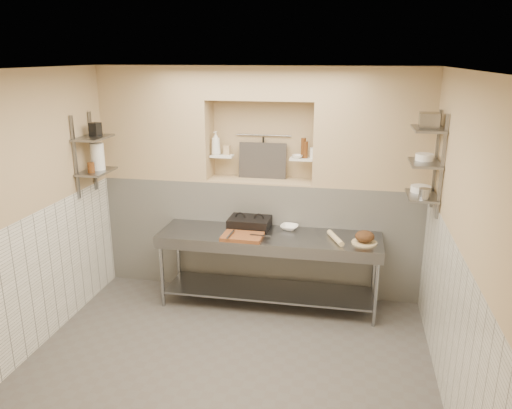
% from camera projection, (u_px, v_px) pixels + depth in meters
% --- Properties ---
extents(floor, '(4.00, 3.90, 0.10)m').
position_uv_depth(floor, '(229.00, 362.00, 5.01)').
color(floor, '#4F4A46').
rests_on(floor, ground).
extents(ceiling, '(4.00, 3.90, 0.10)m').
position_uv_depth(ceiling, '(224.00, 63.00, 4.18)').
color(ceiling, silver).
rests_on(ceiling, ground).
extents(wall_left, '(0.10, 3.90, 2.80)m').
position_uv_depth(wall_left, '(27.00, 213.00, 4.96)').
color(wall_left, tan).
rests_on(wall_left, ground).
extents(wall_right, '(0.10, 3.90, 2.80)m').
position_uv_depth(wall_right, '(462.00, 241.00, 4.22)').
color(wall_right, tan).
rests_on(wall_right, ground).
extents(wall_back, '(4.00, 0.10, 2.80)m').
position_uv_depth(wall_back, '(264.00, 177.00, 6.47)').
color(wall_back, tan).
rests_on(wall_back, ground).
extents(wall_front, '(4.00, 0.10, 2.80)m').
position_uv_depth(wall_front, '(137.00, 345.00, 2.71)').
color(wall_front, tan).
rests_on(wall_front, ground).
extents(backwall_lower, '(4.00, 0.40, 1.40)m').
position_uv_depth(backwall_lower, '(261.00, 234.00, 6.44)').
color(backwall_lower, silver).
rests_on(backwall_lower, floor).
extents(alcove_sill, '(1.30, 0.40, 0.02)m').
position_uv_depth(alcove_sill, '(261.00, 180.00, 6.24)').
color(alcove_sill, tan).
rests_on(alcove_sill, backwall_lower).
extents(backwall_pillar_left, '(1.35, 0.40, 1.40)m').
position_uv_depth(backwall_pillar_left, '(158.00, 122.00, 6.28)').
color(backwall_pillar_left, tan).
rests_on(backwall_pillar_left, backwall_lower).
extents(backwall_pillar_right, '(1.35, 0.40, 1.40)m').
position_uv_depth(backwall_pillar_right, '(373.00, 128.00, 5.80)').
color(backwall_pillar_right, tan).
rests_on(backwall_pillar_right, backwall_lower).
extents(backwall_header, '(1.30, 0.40, 0.40)m').
position_uv_depth(backwall_header, '(261.00, 83.00, 5.89)').
color(backwall_header, tan).
rests_on(backwall_header, backwall_lower).
extents(wainscot_left, '(0.02, 3.90, 1.40)m').
position_uv_depth(wainscot_left, '(41.00, 278.00, 5.15)').
color(wainscot_left, silver).
rests_on(wainscot_left, floor).
extents(wainscot_right, '(0.02, 3.90, 1.40)m').
position_uv_depth(wainscot_right, '(445.00, 314.00, 4.43)').
color(wainscot_right, silver).
rests_on(wainscot_right, floor).
extents(alcove_shelf_left, '(0.28, 0.16, 0.02)m').
position_uv_depth(alcove_shelf_left, '(222.00, 156.00, 6.24)').
color(alcove_shelf_left, white).
rests_on(alcove_shelf_left, backwall_lower).
extents(alcove_shelf_right, '(0.28, 0.16, 0.02)m').
position_uv_depth(alcove_shelf_right, '(301.00, 159.00, 6.06)').
color(alcove_shelf_right, white).
rests_on(alcove_shelf_right, backwall_lower).
extents(utensil_rail, '(0.70, 0.02, 0.02)m').
position_uv_depth(utensil_rail, '(264.00, 135.00, 6.24)').
color(utensil_rail, gray).
rests_on(utensil_rail, wall_back).
extents(hanging_steel, '(0.02, 0.02, 0.30)m').
position_uv_depth(hanging_steel, '(263.00, 149.00, 6.27)').
color(hanging_steel, black).
rests_on(hanging_steel, utensil_rail).
extents(splash_panel, '(0.60, 0.08, 0.45)m').
position_uv_depth(splash_panel, '(262.00, 161.00, 6.26)').
color(splash_panel, '#383330').
rests_on(splash_panel, alcove_sill).
extents(shelf_rail_left_a, '(0.03, 0.03, 0.95)m').
position_uv_depth(shelf_rail_left_a, '(93.00, 151.00, 6.01)').
color(shelf_rail_left_a, slate).
rests_on(shelf_rail_left_a, wall_left).
extents(shelf_rail_left_b, '(0.03, 0.03, 0.95)m').
position_uv_depth(shelf_rail_left_b, '(75.00, 158.00, 5.63)').
color(shelf_rail_left_b, slate).
rests_on(shelf_rail_left_b, wall_left).
extents(wall_shelf_left_lower, '(0.30, 0.50, 0.02)m').
position_uv_depth(wall_shelf_left_lower, '(97.00, 172.00, 5.86)').
color(wall_shelf_left_lower, slate).
rests_on(wall_shelf_left_lower, wall_left).
extents(wall_shelf_left_upper, '(0.30, 0.50, 0.03)m').
position_uv_depth(wall_shelf_left_upper, '(93.00, 138.00, 5.74)').
color(wall_shelf_left_upper, slate).
rests_on(wall_shelf_left_upper, wall_left).
extents(shelf_rail_right_a, '(0.03, 0.03, 1.05)m').
position_uv_depth(shelf_rail_right_a, '(436.00, 160.00, 5.28)').
color(shelf_rail_right_a, slate).
rests_on(shelf_rail_right_a, wall_right).
extents(shelf_rail_right_b, '(0.03, 0.03, 1.05)m').
position_uv_depth(shelf_rail_right_b, '(442.00, 168.00, 4.91)').
color(shelf_rail_right_b, slate).
rests_on(shelf_rail_right_b, wall_right).
extents(wall_shelf_right_lower, '(0.30, 0.50, 0.02)m').
position_uv_depth(wall_shelf_right_lower, '(422.00, 196.00, 5.22)').
color(wall_shelf_right_lower, slate).
rests_on(wall_shelf_right_lower, wall_right).
extents(wall_shelf_right_mid, '(0.30, 0.50, 0.02)m').
position_uv_depth(wall_shelf_right_mid, '(425.00, 163.00, 5.12)').
color(wall_shelf_right_mid, slate).
rests_on(wall_shelf_right_mid, wall_right).
extents(wall_shelf_right_upper, '(0.30, 0.50, 0.03)m').
position_uv_depth(wall_shelf_right_upper, '(428.00, 129.00, 5.02)').
color(wall_shelf_right_upper, slate).
rests_on(wall_shelf_right_upper, wall_right).
extents(prep_table, '(2.60, 0.70, 0.90)m').
position_uv_depth(prep_table, '(269.00, 255.00, 5.89)').
color(prep_table, gray).
rests_on(prep_table, floor).
extents(panini_press, '(0.50, 0.37, 0.13)m').
position_uv_depth(panini_press, '(250.00, 223.00, 6.02)').
color(panini_press, black).
rests_on(panini_press, prep_table).
extents(cutting_board, '(0.47, 0.33, 0.04)m').
position_uv_depth(cutting_board, '(242.00, 237.00, 5.70)').
color(cutting_board, brown).
rests_on(cutting_board, prep_table).
extents(knife_blade, '(0.24, 0.05, 0.01)m').
position_uv_depth(knife_blade, '(260.00, 235.00, 5.66)').
color(knife_blade, gray).
rests_on(knife_blade, cutting_board).
extents(tongs, '(0.04, 0.26, 0.02)m').
position_uv_depth(tongs, '(230.00, 234.00, 5.67)').
color(tongs, gray).
rests_on(tongs, cutting_board).
extents(mixing_bowl, '(0.24, 0.24, 0.05)m').
position_uv_depth(mixing_bowl, '(289.00, 227.00, 6.00)').
color(mixing_bowl, white).
rests_on(mixing_bowl, prep_table).
extents(rolling_pin, '(0.21, 0.40, 0.06)m').
position_uv_depth(rolling_pin, '(335.00, 238.00, 5.63)').
color(rolling_pin, tan).
rests_on(rolling_pin, prep_table).
extents(bread_board, '(0.28, 0.28, 0.02)m').
position_uv_depth(bread_board, '(364.00, 242.00, 5.56)').
color(bread_board, tan).
rests_on(bread_board, prep_table).
extents(bread_loaf, '(0.21, 0.21, 0.13)m').
position_uv_depth(bread_loaf, '(365.00, 236.00, 5.54)').
color(bread_loaf, '#4C2D19').
rests_on(bread_loaf, bread_board).
extents(bottle_soap, '(0.14, 0.14, 0.30)m').
position_uv_depth(bottle_soap, '(216.00, 143.00, 6.20)').
color(bottle_soap, white).
rests_on(bottle_soap, alcove_shelf_left).
extents(jar_alcove, '(0.08, 0.08, 0.11)m').
position_uv_depth(jar_alcove, '(227.00, 150.00, 6.26)').
color(jar_alcove, tan).
rests_on(jar_alcove, alcove_shelf_left).
extents(bowl_alcove, '(0.15, 0.15, 0.04)m').
position_uv_depth(bowl_alcove, '(297.00, 156.00, 6.05)').
color(bowl_alcove, white).
rests_on(bowl_alcove, alcove_shelf_right).
extents(condiment_a, '(0.06, 0.06, 0.21)m').
position_uv_depth(condiment_a, '(306.00, 150.00, 6.03)').
color(condiment_a, '#522C12').
rests_on(condiment_a, alcove_shelf_right).
extents(condiment_b, '(0.06, 0.06, 0.24)m').
position_uv_depth(condiment_b, '(303.00, 148.00, 6.06)').
color(condiment_b, '#522C12').
rests_on(condiment_b, alcove_shelf_right).
extents(condiment_c, '(0.08, 0.08, 0.13)m').
position_uv_depth(condiment_c, '(313.00, 153.00, 6.04)').
color(condiment_c, white).
rests_on(condiment_c, alcove_shelf_right).
extents(jug_left, '(0.16, 0.16, 0.31)m').
position_uv_depth(jug_left, '(98.00, 156.00, 5.86)').
color(jug_left, white).
rests_on(jug_left, wall_shelf_left_lower).
extents(jar_left, '(0.08, 0.08, 0.12)m').
position_uv_depth(jar_left, '(91.00, 168.00, 5.73)').
color(jar_left, '#522C12').
rests_on(jar_left, wall_shelf_left_lower).
extents(box_left_upper, '(0.13, 0.13, 0.15)m').
position_uv_depth(box_left_upper, '(95.00, 129.00, 5.78)').
color(box_left_upper, black).
rests_on(box_left_upper, wall_shelf_left_upper).
extents(bowl_right, '(0.21, 0.21, 0.06)m').
position_uv_depth(bowl_right, '(421.00, 189.00, 5.31)').
color(bowl_right, white).
rests_on(bowl_right, wall_shelf_right_lower).
extents(canister_right, '(0.11, 0.11, 0.11)m').
position_uv_depth(canister_right, '(424.00, 194.00, 5.04)').
color(canister_right, gray).
rests_on(canister_right, wall_shelf_right_lower).
extents(bowl_right_mid, '(0.19, 0.19, 0.07)m').
position_uv_depth(bowl_right_mid, '(424.00, 157.00, 5.18)').
color(bowl_right_mid, white).
rests_on(bowl_right_mid, wall_shelf_right_mid).
extents(basket_right, '(0.21, 0.24, 0.15)m').
position_uv_depth(basket_right, '(429.00, 120.00, 5.00)').
color(basket_right, gray).
rests_on(basket_right, wall_shelf_right_upper).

